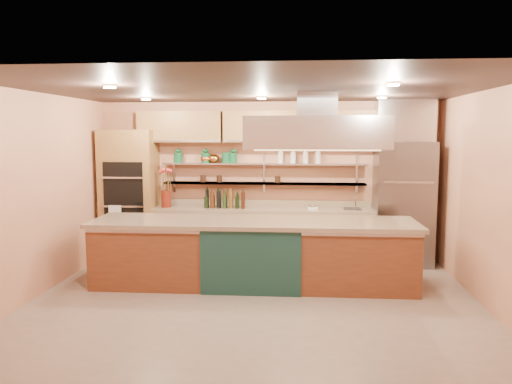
# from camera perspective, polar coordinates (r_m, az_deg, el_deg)

# --- Properties ---
(floor) EXTENTS (6.00, 5.00, 0.02)m
(floor) POSITION_cam_1_polar(r_m,az_deg,el_deg) (6.87, -0.17, -12.38)
(floor) COLOR gray
(floor) RESTS_ON ground
(ceiling) EXTENTS (6.00, 5.00, 0.02)m
(ceiling) POSITION_cam_1_polar(r_m,az_deg,el_deg) (6.52, -0.18, 11.65)
(ceiling) COLOR black
(ceiling) RESTS_ON wall_back
(wall_back) EXTENTS (6.00, 0.04, 2.80)m
(wall_back) POSITION_cam_1_polar(r_m,az_deg,el_deg) (9.03, 1.26, 1.38)
(wall_back) COLOR tan
(wall_back) RESTS_ON floor
(wall_front) EXTENTS (6.00, 0.04, 2.80)m
(wall_front) POSITION_cam_1_polar(r_m,az_deg,el_deg) (4.10, -3.36, -5.12)
(wall_front) COLOR tan
(wall_front) RESTS_ON floor
(wall_left) EXTENTS (0.04, 5.00, 2.80)m
(wall_left) POSITION_cam_1_polar(r_m,az_deg,el_deg) (7.45, -23.84, -0.33)
(wall_left) COLOR tan
(wall_left) RESTS_ON floor
(wall_right) EXTENTS (0.04, 5.00, 2.80)m
(wall_right) POSITION_cam_1_polar(r_m,az_deg,el_deg) (6.95, 25.27, -0.86)
(wall_right) COLOR tan
(wall_right) RESTS_ON floor
(oven_stack) EXTENTS (0.95, 0.64, 2.30)m
(oven_stack) POSITION_cam_1_polar(r_m,az_deg,el_deg) (9.23, -14.23, -0.26)
(oven_stack) COLOR olive
(oven_stack) RESTS_ON floor
(refrigerator) EXTENTS (0.95, 0.72, 2.10)m
(refrigerator) POSITION_cam_1_polar(r_m,az_deg,el_deg) (8.87, 16.44, -1.27)
(refrigerator) COLOR slate
(refrigerator) RESTS_ON floor
(back_counter) EXTENTS (3.84, 0.64, 0.93)m
(back_counter) POSITION_cam_1_polar(r_m,az_deg,el_deg) (8.87, 0.80, -4.82)
(back_counter) COLOR #A08960
(back_counter) RESTS_ON floor
(wall_shelf_lower) EXTENTS (3.60, 0.26, 0.03)m
(wall_shelf_lower) POSITION_cam_1_polar(r_m,az_deg,el_deg) (8.91, 0.89, 0.99)
(wall_shelf_lower) COLOR #B8BAC0
(wall_shelf_lower) RESTS_ON wall_back
(wall_shelf_upper) EXTENTS (3.60, 0.26, 0.03)m
(wall_shelf_upper) POSITION_cam_1_polar(r_m,az_deg,el_deg) (8.88, 0.89, 3.24)
(wall_shelf_upper) COLOR #B8BAC0
(wall_shelf_upper) RESTS_ON wall_back
(upper_cabinets) EXTENTS (4.60, 0.36, 0.55)m
(upper_cabinets) POSITION_cam_1_polar(r_m,az_deg,el_deg) (8.81, 1.20, 7.44)
(upper_cabinets) COLOR olive
(upper_cabinets) RESTS_ON wall_back
(range_hood) EXTENTS (2.00, 1.00, 0.45)m
(range_hood) POSITION_cam_1_polar(r_m,az_deg,el_deg) (7.18, 6.91, 6.75)
(range_hood) COLOR #B8BAC0
(range_hood) RESTS_ON ceiling
(ceiling_downlights) EXTENTS (4.00, 2.80, 0.02)m
(ceiling_downlights) POSITION_cam_1_polar(r_m,az_deg,el_deg) (6.72, -0.02, 11.25)
(ceiling_downlights) COLOR #FFE5A5
(ceiling_downlights) RESTS_ON ceiling
(island) EXTENTS (4.67, 1.07, 0.97)m
(island) POSITION_cam_1_polar(r_m,az_deg,el_deg) (7.42, -0.31, -6.96)
(island) COLOR brown
(island) RESTS_ON floor
(flower_vase) EXTENTS (0.21, 0.21, 0.30)m
(flower_vase) POSITION_cam_1_polar(r_m,az_deg,el_deg) (9.01, -10.25, -0.77)
(flower_vase) COLOR #5D180E
(flower_vase) RESTS_ON back_counter
(oil_bottle_cluster) EXTENTS (0.80, 0.40, 0.25)m
(oil_bottle_cluster) POSITION_cam_1_polar(r_m,az_deg,el_deg) (8.80, -3.57, -1.03)
(oil_bottle_cluster) COLOR black
(oil_bottle_cluster) RESTS_ON back_counter
(kitchen_scale) EXTENTS (0.21, 0.18, 0.10)m
(kitchen_scale) POSITION_cam_1_polar(r_m,az_deg,el_deg) (8.71, 6.50, -1.65)
(kitchen_scale) COLOR silver
(kitchen_scale) RESTS_ON back_counter
(bar_faucet) EXTENTS (0.03, 0.03, 0.21)m
(bar_faucet) POSITION_cam_1_polar(r_m,az_deg,el_deg) (8.86, 11.30, -1.23)
(bar_faucet) COLOR white
(bar_faucet) RESTS_ON back_counter
(copper_kettle) EXTENTS (0.24, 0.24, 0.16)m
(copper_kettle) POSITION_cam_1_polar(r_m,az_deg,el_deg) (8.98, -4.84, 3.85)
(copper_kettle) COLOR #C7702E
(copper_kettle) RESTS_ON wall_shelf_upper
(green_canister) EXTENTS (0.20, 0.20, 0.19)m
(green_canister) POSITION_cam_1_polar(r_m,az_deg,el_deg) (8.95, -3.41, 3.95)
(green_canister) COLOR #104B28
(green_canister) RESTS_ON wall_shelf_upper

